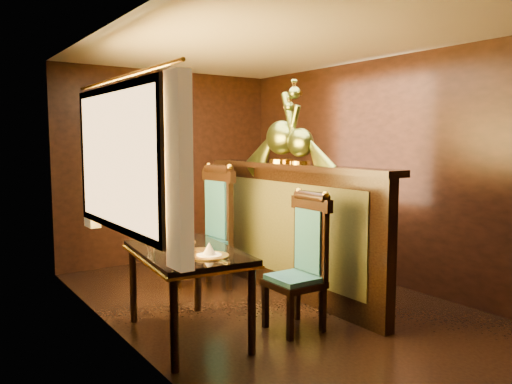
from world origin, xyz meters
The scene contains 8 objects.
ground centered at (0.00, 0.00, 0.00)m, with size 5.00×5.00×0.00m, color black.
room_shell centered at (-0.09, 0.02, 1.58)m, with size 3.04×5.04×2.52m.
partition centered at (0.32, 0.30, 0.71)m, with size 0.26×2.70×1.36m.
dining_table centered at (-1.05, -0.07, 0.65)m, with size 0.87×1.30×0.92m.
chair_left centered at (-0.13, -0.45, 0.62)m, with size 0.43×0.47×1.18m.
chair_right centered at (-0.19, 1.02, 0.70)m, with size 0.52×0.54×1.35m.
peacock_left centered at (0.33, 0.17, 1.70)m, with size 0.21×0.57×0.68m, color #184928, non-canonical shape.
peacock_right centered at (0.33, 0.48, 1.78)m, with size 0.26×0.70×0.84m, color #184928, non-canonical shape.
Camera 1 is at (-2.83, -3.62, 1.60)m, focal length 35.00 mm.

